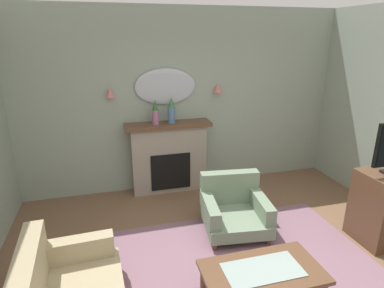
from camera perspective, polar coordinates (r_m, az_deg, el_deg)
wall_back at (r=5.29m, az=-1.46°, el=7.64°), size 6.24×0.10×2.90m
patterned_rug at (r=3.78m, az=8.41°, el=-22.13°), size 3.20×2.40×0.01m
fireplace at (r=5.26m, az=-4.11°, el=-2.46°), size 1.36×0.36×1.16m
mantel_vase_centre at (r=4.98m, az=-6.52°, el=5.56°), size 0.11×0.11×0.38m
mantel_vase_left at (r=5.02m, az=-3.69°, el=5.88°), size 0.11×0.11×0.42m
wall_mirror at (r=5.11m, az=-4.73°, el=10.12°), size 0.96×0.06×0.56m
wall_sconce_left at (r=4.98m, az=-14.37°, el=8.81°), size 0.14×0.14×0.14m
wall_sconce_right at (r=5.29m, az=4.61°, el=9.87°), size 0.14×0.14×0.14m
coffee_table at (r=3.24m, az=12.38°, el=-21.76°), size 1.10×0.60×0.45m
armchair_in_corner at (r=4.37m, az=7.39°, el=-11.11°), size 0.90×0.91×0.71m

